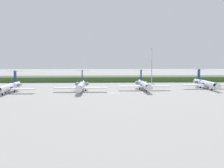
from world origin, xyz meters
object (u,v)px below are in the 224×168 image
at_px(safety_cone_front_marker, 218,93).
at_px(regional_jet_second, 81,86).
at_px(regional_jet_third, 144,85).
at_px(antenna_mast, 152,68).
at_px(regional_jet_fourth, 206,83).
at_px(regional_jet_nearest, 8,87).

bearing_deg(safety_cone_front_marker, regional_jet_second, 169.94).
relative_size(regional_jet_third, safety_cone_front_marker, 56.36).
bearing_deg(regional_jet_third, antenna_mast, 75.63).
bearing_deg(antenna_mast, regional_jet_fourth, -59.69).
relative_size(regional_jet_fourth, safety_cone_front_marker, 56.36).
bearing_deg(regional_jet_fourth, regional_jet_nearest, -170.14).
bearing_deg(regional_jet_second, safety_cone_front_marker, -10.06).
xyz_separation_m(regional_jet_nearest, regional_jet_third, (58.01, 9.55, 0.00)).
distance_m(regional_jet_third, antenna_mast, 42.00).
xyz_separation_m(antenna_mast, safety_cone_front_marker, (18.04, -55.37, -8.24)).
xyz_separation_m(regional_jet_fourth, safety_cone_front_marker, (-2.09, -20.93, -2.26)).
height_order(regional_jet_nearest, antenna_mast, antenna_mast).
distance_m(regional_jet_second, regional_jet_third, 28.71).
distance_m(regional_jet_nearest, regional_jet_third, 58.79).
relative_size(regional_jet_third, regional_jet_fourth, 1.00).
height_order(regional_jet_fourth, antenna_mast, antenna_mast).
bearing_deg(regional_jet_third, regional_jet_fourth, 10.85).
height_order(regional_jet_third, antenna_mast, antenna_mast).
relative_size(regional_jet_nearest, antenna_mast, 1.52).
xyz_separation_m(regional_jet_second, safety_cone_front_marker, (56.61, -10.05, -2.26)).
distance_m(antenna_mast, safety_cone_front_marker, 58.81).
bearing_deg(regional_jet_nearest, safety_cone_front_marker, -3.68).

